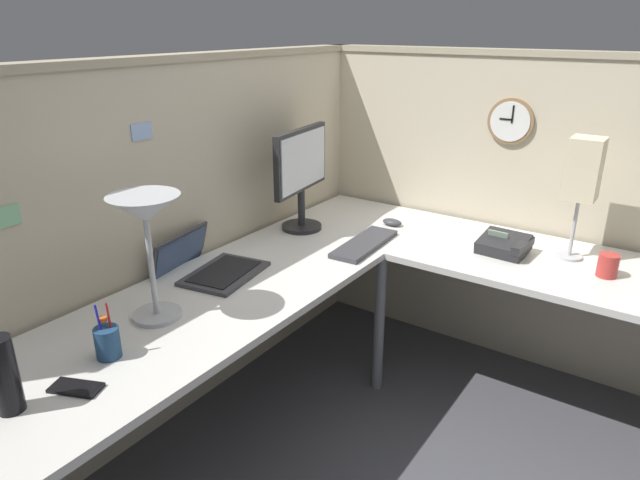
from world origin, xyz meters
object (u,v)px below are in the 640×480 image
thermos_flask (4,375)px  coffee_mug (608,265)px  office_phone (505,245)px  desk_lamp_dome (146,219)px  monitor (301,172)px  desk_lamp_paper (583,173)px  wall_clock (511,121)px  keyboard (364,244)px  laptop (205,266)px  pen_cup (107,342)px  cell_phone (76,388)px  computer_mouse (392,222)px

thermos_flask → coffee_mug: bearing=-32.4°
office_phone → thermos_flask: bearing=158.0°
desk_lamp_dome → monitor: bearing=6.5°
monitor → desk_lamp_dome: monitor is taller
desk_lamp_paper → wall_clock: 0.49m
keyboard → monitor: bearing=82.8°
laptop → coffee_mug: 1.65m
pen_cup → keyboard: bearing=-8.4°
thermos_flask → monitor: bearing=7.2°
desk_lamp_dome → coffee_mug: 1.80m
cell_phone → desk_lamp_paper: 2.06m
thermos_flask → pen_cup: bearing=1.0°
office_phone → pen_cup: bearing=154.0°
computer_mouse → thermos_flask: bearing=175.4°
laptop → computer_mouse: size_ratio=4.16×
cell_phone → wall_clock: wall_clock is taller
laptop → desk_lamp_dome: 0.52m
laptop → office_phone: 1.32m
wall_clock → cell_phone: bearing=165.4°
desk_lamp_dome → coffee_mug: desk_lamp_dome is taller
thermos_flask → desk_lamp_paper: desk_lamp_paper is taller
keyboard → cell_phone: keyboard is taller
keyboard → desk_lamp_paper: 0.97m
thermos_flask → coffee_mug: (1.83, -1.16, -0.06)m
coffee_mug → wall_clock: 0.83m
pen_cup → wall_clock: 2.04m
thermos_flask → laptop: bearing=13.5°
keyboard → desk_lamp_dome: 1.09m
office_phone → laptop: bearing=133.1°
keyboard → thermos_flask: 1.57m
office_phone → desk_lamp_paper: (0.11, -0.25, 0.35)m
desk_lamp_dome → desk_lamp_paper: (1.38, -1.07, 0.02)m
monitor → wall_clock: wall_clock is taller
thermos_flask → office_phone: thermos_flask is taller
monitor → computer_mouse: size_ratio=4.81×
desk_lamp_paper → coffee_mug: desk_lamp_paper is taller
keyboard → computer_mouse: bearing=1.6°
office_phone → desk_lamp_paper: bearing=-65.9°
computer_mouse → coffee_mug: bearing=-93.1°
computer_mouse → monitor: bearing=130.4°
wall_clock → pen_cup: bearing=162.4°
cell_phone → computer_mouse: bearing=-25.8°
monitor → thermos_flask: monitor is taller
office_phone → wall_clock: bearing=21.7°
computer_mouse → pen_cup: size_ratio=0.58×
computer_mouse → cell_phone: size_ratio=0.72×
laptop → keyboard: size_ratio=1.01×
cell_phone → thermos_flask: (-0.15, 0.06, 0.10)m
monitor → cell_phone: size_ratio=3.47×
laptop → thermos_flask: size_ratio=1.97×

